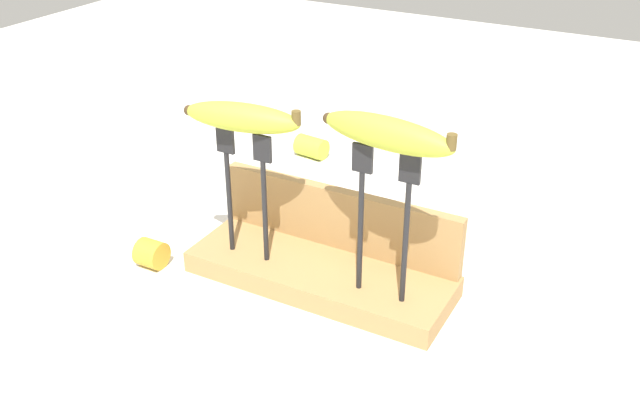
# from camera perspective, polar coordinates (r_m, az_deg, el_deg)

# --- Properties ---
(ground_plane) EXTENTS (3.00, 3.00, 0.00)m
(ground_plane) POSITION_cam_1_polar(r_m,az_deg,el_deg) (1.02, 0.00, -6.52)
(ground_plane) COLOR silver
(wooden_board) EXTENTS (0.37, 0.13, 0.03)m
(wooden_board) POSITION_cam_1_polar(r_m,az_deg,el_deg) (1.01, 0.00, -5.80)
(wooden_board) COLOR #A87F4C
(wooden_board) RESTS_ON ground
(board_backstop) EXTENTS (0.36, 0.02, 0.09)m
(board_backstop) POSITION_cam_1_polar(r_m,az_deg,el_deg) (1.02, 1.53, -1.43)
(board_backstop) COLOR #A87F4C
(board_backstop) RESTS_ON wooden_board
(fork_stand_left) EXTENTS (0.08, 0.01, 0.19)m
(fork_stand_left) POSITION_cam_1_polar(r_m,az_deg,el_deg) (0.97, -5.83, 1.32)
(fork_stand_left) COLOR black
(fork_stand_left) RESTS_ON wooden_board
(fork_stand_right) EXTENTS (0.09, 0.01, 0.20)m
(fork_stand_right) POSITION_cam_1_polar(r_m,az_deg,el_deg) (0.88, 5.00, -0.91)
(fork_stand_right) COLOR black
(fork_stand_right) RESTS_ON wooden_board
(banana_raised_left) EXTENTS (0.16, 0.07, 0.04)m
(banana_raised_left) POSITION_cam_1_polar(r_m,az_deg,el_deg) (0.94, -6.11, 6.45)
(banana_raised_left) COLOR #B2C138
(banana_raised_left) RESTS_ON fork_stand_left
(banana_raised_right) EXTENTS (0.18, 0.06, 0.04)m
(banana_raised_right) POSITION_cam_1_polar(r_m,az_deg,el_deg) (0.84, 5.29, 5.22)
(banana_raised_right) COLOR #B2C138
(banana_raised_right) RESTS_ON fork_stand_right
(banana_chunk_near) EXTENTS (0.04, 0.04, 0.04)m
(banana_chunk_near) POSITION_cam_1_polar(r_m,az_deg,el_deg) (1.07, -13.08, -4.09)
(banana_chunk_near) COLOR gold
(banana_chunk_near) RESTS_ON ground
(banana_chunk_far) EXTENTS (0.06, 0.05, 0.04)m
(banana_chunk_far) POSITION_cam_1_polar(r_m,az_deg,el_deg) (1.38, -0.72, 4.19)
(banana_chunk_far) COLOR #B2C138
(banana_chunk_far) RESTS_ON ground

